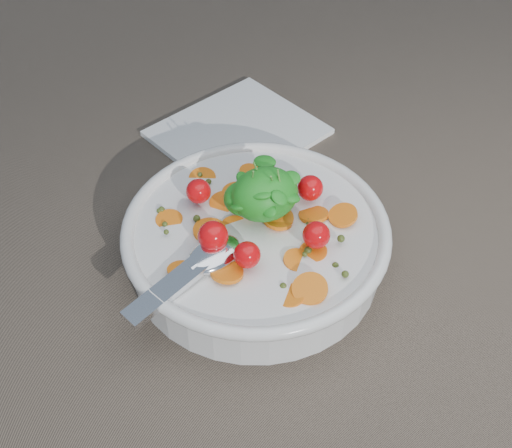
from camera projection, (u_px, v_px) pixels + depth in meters
name	position (u px, v px, depth m)	size (l,w,h in m)	color
ground	(274.00, 254.00, 0.65)	(6.00, 6.00, 0.00)	#746453
bowl	(256.00, 240.00, 0.62)	(0.28, 0.26, 0.11)	silver
napkin	(238.00, 132.00, 0.79)	(0.18, 0.16, 0.01)	white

